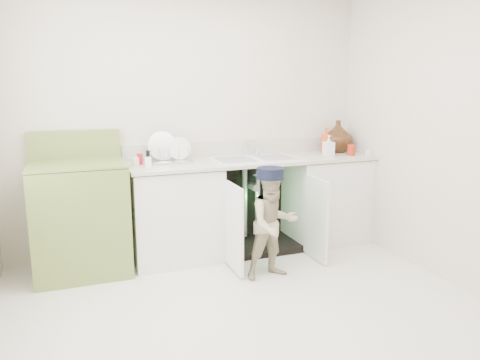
# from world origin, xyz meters

# --- Properties ---
(ground) EXTENTS (3.50, 3.50, 0.00)m
(ground) POSITION_xyz_m (0.00, 0.00, 0.00)
(ground) COLOR beige
(ground) RESTS_ON ground
(room_shell) EXTENTS (6.00, 5.50, 1.26)m
(room_shell) POSITION_xyz_m (0.00, 0.00, 1.25)
(room_shell) COLOR beige
(room_shell) RESTS_ON ground
(counter_run) EXTENTS (2.44, 1.02, 1.23)m
(counter_run) POSITION_xyz_m (0.58, 1.21, 0.48)
(counter_run) COLOR white
(counter_run) RESTS_ON ground
(avocado_stove) EXTENTS (0.78, 0.65, 1.21)m
(avocado_stove) POSITION_xyz_m (-1.08, 1.18, 0.50)
(avocado_stove) COLOR olive
(avocado_stove) RESTS_ON ground
(repair_worker) EXTENTS (0.47, 0.56, 0.94)m
(repair_worker) POSITION_xyz_m (0.42, 0.50, 0.48)
(repair_worker) COLOR #BFB089
(repair_worker) RESTS_ON ground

